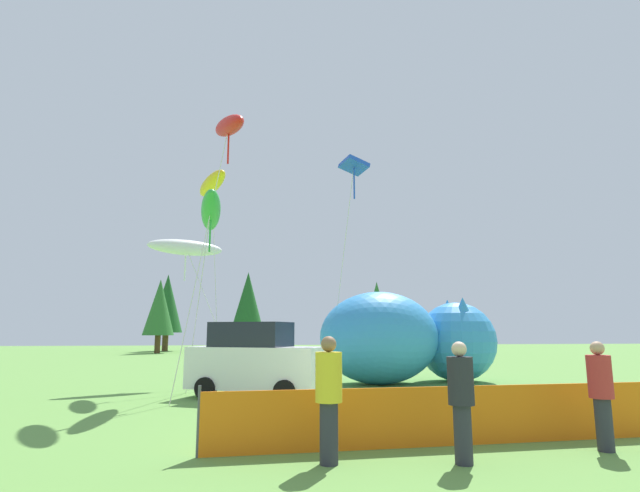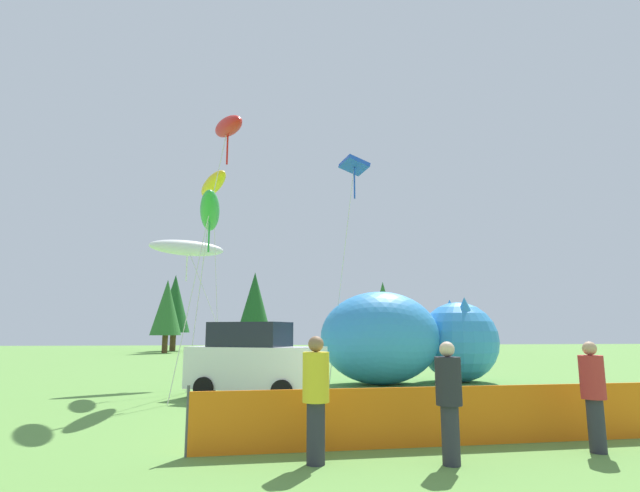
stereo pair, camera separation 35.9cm
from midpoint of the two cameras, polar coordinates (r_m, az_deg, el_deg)
The scene contains 17 objects.
ground_plane at distance 12.04m, azimuth 3.04°, elevation -19.11°, with size 120.00×120.00×0.00m, color #609342.
parked_car at distance 15.57m, azimuth -6.84°, elevation -12.87°, with size 4.34×3.24×2.24m.
folding_chair at distance 12.63m, azimuth 15.47°, elevation -15.77°, with size 0.71×0.71×0.95m.
inflatable_cat at distance 19.75m, azimuth 10.36°, elevation -10.62°, with size 7.45×4.30×3.45m.
safety_fence at distance 9.50m, azimuth 14.71°, elevation -18.30°, with size 8.65×0.57×1.11m.
spectator_in_yellow_shirt at distance 8.21m, azimuth 15.79°, elevation -16.23°, with size 0.40×0.40×1.81m.
spectator_in_grey_shirt at distance 7.96m, azimuth 0.87°, elevation -16.47°, with size 0.41×0.41×1.90m.
spectator_in_black_shirt at distance 9.91m, azimuth 29.71°, elevation -14.21°, with size 0.39×0.39×1.80m.
kite_yellow_hero at distance 19.88m, azimuth -11.61°, elevation 6.87°, with size 1.56×2.66×8.04m.
kite_green_fish at distance 16.16m, azimuth -11.86°, elevation 3.82°, with size 1.19×3.04×6.30m.
kite_red_lizard at distance 17.19m, azimuth -9.88°, elevation 13.21°, with size 1.99×3.00×9.27m.
kite_white_ghost at distance 20.13m, azimuth -14.40°, elevation -0.25°, with size 3.76×2.03×5.51m.
kite_blue_box at distance 19.11m, azimuth 4.43°, elevation 8.70°, with size 1.45×1.54×8.42m.
horizon_tree_east at distance 50.41m, azimuth -7.29°, elevation -6.40°, with size 3.27×3.27×7.79m.
horizon_tree_west at distance 47.95m, azimuth -16.91°, elevation -6.74°, with size 2.78×2.78×6.64m.
horizon_tree_mid at distance 42.45m, azimuth 7.48°, elevation -7.23°, with size 2.54×2.54×6.06m.
horizon_tree_northeast at distance 52.49m, azimuth -16.10°, elevation -6.35°, with size 3.19×3.19×7.60m.
Camera 2 is at (-1.75, -11.74, 1.98)m, focal length 28.00 mm.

